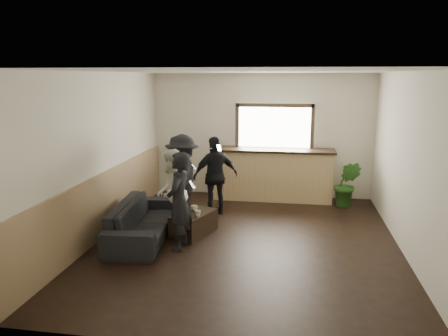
% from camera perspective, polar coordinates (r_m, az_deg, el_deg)
% --- Properties ---
extents(ground, '(5.00, 6.00, 0.01)m').
position_cam_1_polar(ground, '(7.46, 2.82, -9.54)').
color(ground, black).
extents(room_shell, '(5.01, 6.01, 2.80)m').
position_cam_1_polar(room_shell, '(7.17, -2.92, 1.81)').
color(room_shell, silver).
rests_on(room_shell, ground).
extents(bar_counter, '(2.70, 0.68, 2.13)m').
position_cam_1_polar(bar_counter, '(9.83, 6.39, -0.41)').
color(bar_counter, tan).
rests_on(bar_counter, ground).
extents(sofa, '(1.03, 2.21, 0.63)m').
position_cam_1_polar(sofa, '(7.62, -10.55, -6.75)').
color(sofa, black).
rests_on(sofa, ground).
extents(coffee_table, '(0.75, 0.98, 0.39)m').
position_cam_1_polar(coffee_table, '(7.73, -3.97, -7.23)').
color(coffee_table, black).
rests_on(coffee_table, ground).
extents(cup_a, '(0.16, 0.16, 0.09)m').
position_cam_1_polar(cup_a, '(7.79, -3.91, -5.23)').
color(cup_a, silver).
rests_on(cup_a, coffee_table).
extents(cup_b, '(0.12, 0.12, 0.09)m').
position_cam_1_polar(cup_b, '(7.49, -3.45, -5.93)').
color(cup_b, silver).
rests_on(cup_b, coffee_table).
extents(potted_plant, '(0.63, 0.55, 0.98)m').
position_cam_1_polar(potted_plant, '(9.58, 15.76, -2.03)').
color(potted_plant, '#2D6623').
rests_on(potted_plant, ground).
extents(person_a, '(0.47, 0.59, 1.58)m').
position_cam_1_polar(person_a, '(6.94, -5.90, -4.35)').
color(person_a, black).
rests_on(person_a, ground).
extents(person_b, '(0.62, 0.77, 1.51)m').
position_cam_1_polar(person_b, '(7.57, -6.87, -3.25)').
color(person_b, white).
rests_on(person_b, ground).
extents(person_c, '(0.77, 1.16, 1.68)m').
position_cam_1_polar(person_c, '(8.21, -5.44, -1.43)').
color(person_c, black).
rests_on(person_c, ground).
extents(person_d, '(0.99, 0.79, 1.57)m').
position_cam_1_polar(person_d, '(8.65, -1.12, -1.04)').
color(person_d, black).
rests_on(person_d, ground).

